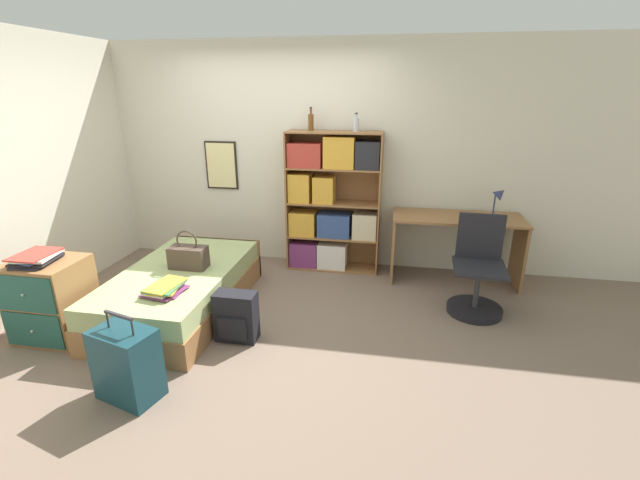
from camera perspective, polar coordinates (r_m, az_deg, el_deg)
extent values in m
plane|color=#756051|center=(4.24, -9.61, -9.88)|extent=(14.00, 14.00, 0.00)
cube|color=beige|center=(5.22, -4.75, 11.06)|extent=(10.00, 0.06, 2.60)
cube|color=black|center=(5.46, -13.01, 9.68)|extent=(0.40, 0.02, 0.58)
cube|color=beige|center=(5.45, -13.06, 9.65)|extent=(0.36, 0.01, 0.54)
cube|color=beige|center=(4.94, -34.48, 7.24)|extent=(0.06, 10.00, 2.60)
cube|color=olive|center=(4.44, -17.91, -7.41)|extent=(1.02, 1.86, 0.25)
cube|color=#9EAD70|center=(4.35, -18.21, -4.85)|extent=(0.99, 1.83, 0.19)
cube|color=olive|center=(5.15, -13.42, -2.06)|extent=(1.02, 0.04, 0.43)
cube|color=#47382D|center=(4.28, -17.14, -2.23)|extent=(0.35, 0.18, 0.21)
torus|color=#47382D|center=(4.22, -17.36, -0.12)|extent=(0.21, 0.02, 0.21)
cube|color=#7A336B|center=(3.88, -19.76, -6.44)|extent=(0.28, 0.28, 0.01)
cube|color=#7A336B|center=(3.86, -20.00, -6.41)|extent=(0.33, 0.36, 0.01)
cube|color=silver|center=(3.87, -20.07, -6.12)|extent=(0.25, 0.34, 0.02)
cube|color=gold|center=(3.86, -19.74, -5.88)|extent=(0.26, 0.36, 0.01)
cube|color=#427A4C|center=(3.84, -20.00, -5.83)|extent=(0.25, 0.32, 0.01)
cube|color=gold|center=(3.84, -19.94, -5.62)|extent=(0.27, 0.38, 0.01)
cube|color=#143842|center=(3.36, -24.34, -14.85)|extent=(0.48, 0.37, 0.53)
cylinder|color=#2D2D33|center=(3.28, -26.48, -9.47)|extent=(0.01, 0.01, 0.12)
cylinder|color=#2D2D33|center=(3.11, -23.75, -10.60)|extent=(0.01, 0.01, 0.12)
cube|color=#2D2D33|center=(3.17, -25.31, -9.07)|extent=(0.25, 0.09, 0.02)
cube|color=olive|center=(4.39, -32.14, -6.65)|extent=(0.57, 0.49, 0.70)
cube|color=#1E4C42|center=(4.30, -33.91, -9.99)|extent=(0.53, 0.01, 0.31)
sphere|color=#B2A893|center=(4.29, -34.02, -10.06)|extent=(0.02, 0.02, 0.02)
cube|color=#1E4C42|center=(4.17, -34.76, -5.98)|extent=(0.53, 0.01, 0.31)
sphere|color=#B2A893|center=(4.16, -34.87, -6.05)|extent=(0.02, 0.02, 0.02)
cube|color=#232328|center=(4.25, -33.55, -2.42)|extent=(0.28, 0.38, 0.02)
cube|color=#232328|center=(4.25, -33.63, -2.18)|extent=(0.34, 0.35, 0.02)
cube|color=#334C84|center=(4.25, -33.65, -1.96)|extent=(0.26, 0.33, 0.01)
cube|color=silver|center=(4.23, -33.49, -1.77)|extent=(0.31, 0.35, 0.02)
cube|color=#B2382D|center=(4.24, -33.79, -1.59)|extent=(0.29, 0.36, 0.01)
cube|color=olive|center=(5.09, -4.12, 5.22)|extent=(0.02, 0.34, 1.62)
cube|color=olive|center=(4.94, 7.93, 4.65)|extent=(0.02, 0.34, 1.62)
cube|color=olive|center=(5.14, 2.09, 5.42)|extent=(1.08, 0.01, 1.62)
cube|color=olive|center=(5.25, 1.72, -3.54)|extent=(1.04, 0.34, 0.02)
cube|color=olive|center=(5.10, 1.77, 0.56)|extent=(1.04, 0.34, 0.02)
cube|color=olive|center=(4.99, 1.82, 4.97)|extent=(1.04, 0.34, 0.02)
cube|color=olive|center=(4.90, 1.87, 9.56)|extent=(1.04, 0.34, 0.02)
cube|color=olive|center=(4.85, 1.92, 14.18)|extent=(1.04, 0.34, 0.02)
cube|color=#7A336B|center=(5.23, -2.06, -1.76)|extent=(0.33, 0.25, 0.30)
cube|color=silver|center=(5.17, 1.67, -1.98)|extent=(0.34, 0.25, 0.30)
cube|color=gold|center=(5.10, -2.23, 2.32)|extent=(0.31, 0.25, 0.28)
cube|color=#334C84|center=(5.04, 1.93, 2.07)|extent=(0.37, 0.25, 0.28)
cube|color=beige|center=(5.00, 6.00, 1.96)|extent=(0.27, 0.25, 0.30)
cube|color=gold|center=(5.00, -2.62, 7.04)|extent=(0.25, 0.25, 0.33)
cube|color=gold|center=(4.95, 0.56, 6.77)|extent=(0.24, 0.25, 0.30)
cube|color=#B2382D|center=(4.92, -1.93, 11.29)|extent=(0.38, 0.25, 0.27)
cube|color=gold|center=(4.85, 2.64, 11.62)|extent=(0.34, 0.25, 0.35)
cube|color=#232328|center=(4.82, 6.41, 11.21)|extent=(0.26, 0.25, 0.30)
cylinder|color=brown|center=(4.93, -1.22, 15.41)|extent=(0.06, 0.06, 0.18)
cylinder|color=brown|center=(4.92, -1.23, 16.76)|extent=(0.02, 0.02, 0.06)
cylinder|color=#232328|center=(4.92, -1.23, 17.20)|extent=(0.03, 0.03, 0.02)
cylinder|color=#B7BCC1|center=(4.82, 4.82, 15.03)|extent=(0.07, 0.07, 0.14)
cylinder|color=#B7BCC1|center=(4.81, 4.85, 16.11)|extent=(0.03, 0.03, 0.04)
cylinder|color=#232328|center=(4.81, 4.86, 16.46)|extent=(0.03, 0.03, 0.02)
cube|color=olive|center=(4.89, 17.91, 2.87)|extent=(1.39, 0.58, 0.02)
cube|color=olive|center=(4.96, 9.72, -0.82)|extent=(0.03, 0.54, 0.73)
cube|color=olive|center=(5.14, 24.94, -1.68)|extent=(0.03, 0.54, 0.73)
cylinder|color=navy|center=(4.93, 21.99, 2.78)|extent=(0.15, 0.15, 0.02)
cylinder|color=navy|center=(4.90, 22.17, 4.19)|extent=(0.02, 0.02, 0.24)
cone|color=navy|center=(4.88, 22.90, 5.76)|extent=(0.16, 0.13, 0.16)
cylinder|color=black|center=(4.49, 19.86, -8.69)|extent=(0.52, 0.52, 0.06)
cylinder|color=#333338|center=(4.40, 20.15, -6.43)|extent=(0.05, 0.05, 0.45)
cube|color=black|center=(4.31, 20.52, -3.53)|extent=(0.50, 0.50, 0.03)
cube|color=black|center=(4.43, 20.58, 0.47)|extent=(0.43, 0.06, 0.45)
cube|color=black|center=(3.80, -11.10, -9.94)|extent=(0.36, 0.18, 0.44)
cube|color=black|center=(3.74, -11.62, -11.59)|extent=(0.25, 0.03, 0.20)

